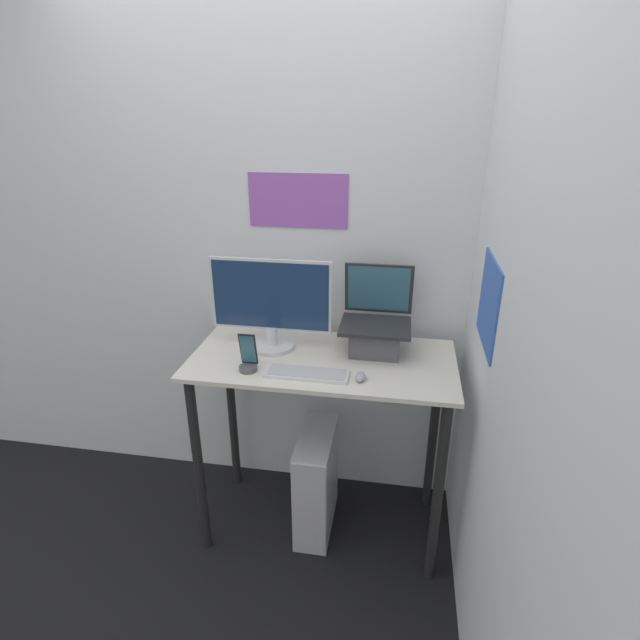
{
  "coord_description": "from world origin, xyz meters",
  "views": [
    {
      "loc": [
        0.32,
        -1.64,
        1.95
      ],
      "look_at": [
        -0.01,
        0.28,
        1.12
      ],
      "focal_mm": 28.0,
      "sensor_mm": 36.0,
      "label": 1
    }
  ],
  "objects_px": {
    "mouse": "(360,377)",
    "keyboard": "(307,373)",
    "laptop": "(375,330)",
    "cell_phone": "(248,360)",
    "computer_tower": "(316,481)",
    "monitor": "(271,306)"
  },
  "relations": [
    {
      "from": "monitor",
      "to": "laptop",
      "type": "bearing_deg",
      "value": 5.39
    },
    {
      "from": "monitor",
      "to": "cell_phone",
      "type": "xyz_separation_m",
      "value": [
        -0.04,
        -0.22,
        -0.16
      ]
    },
    {
      "from": "monitor",
      "to": "computer_tower",
      "type": "height_order",
      "value": "monitor"
    },
    {
      "from": "mouse",
      "to": "computer_tower",
      "type": "xyz_separation_m",
      "value": [
        -0.21,
        0.15,
        -0.69
      ]
    },
    {
      "from": "laptop",
      "to": "computer_tower",
      "type": "relative_size",
      "value": 0.7
    },
    {
      "from": "laptop",
      "to": "computer_tower",
      "type": "distance_m",
      "value": 0.82
    },
    {
      "from": "cell_phone",
      "to": "computer_tower",
      "type": "distance_m",
      "value": 0.78
    },
    {
      "from": "laptop",
      "to": "monitor",
      "type": "relative_size",
      "value": 0.69
    },
    {
      "from": "laptop",
      "to": "monitor",
      "type": "distance_m",
      "value": 0.48
    },
    {
      "from": "mouse",
      "to": "cell_phone",
      "type": "height_order",
      "value": "cell_phone"
    },
    {
      "from": "laptop",
      "to": "keyboard",
      "type": "bearing_deg",
      "value": -133.3
    },
    {
      "from": "keyboard",
      "to": "mouse",
      "type": "relative_size",
      "value": 5.0
    },
    {
      "from": "keyboard",
      "to": "computer_tower",
      "type": "relative_size",
      "value": 0.64
    },
    {
      "from": "keyboard",
      "to": "computer_tower",
      "type": "distance_m",
      "value": 0.7
    },
    {
      "from": "keyboard",
      "to": "laptop",
      "type": "bearing_deg",
      "value": 46.7
    },
    {
      "from": "monitor",
      "to": "keyboard",
      "type": "distance_m",
      "value": 0.36
    },
    {
      "from": "mouse",
      "to": "cell_phone",
      "type": "bearing_deg",
      "value": 179.1
    },
    {
      "from": "laptop",
      "to": "keyboard",
      "type": "xyz_separation_m",
      "value": [
        -0.26,
        -0.27,
        -0.09
      ]
    },
    {
      "from": "mouse",
      "to": "keyboard",
      "type": "bearing_deg",
      "value": 179.45
    },
    {
      "from": "laptop",
      "to": "monitor",
      "type": "xyz_separation_m",
      "value": [
        -0.46,
        -0.04,
        0.1
      ]
    },
    {
      "from": "cell_phone",
      "to": "computer_tower",
      "type": "height_order",
      "value": "cell_phone"
    },
    {
      "from": "monitor",
      "to": "keyboard",
      "type": "height_order",
      "value": "monitor"
    }
  ]
}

